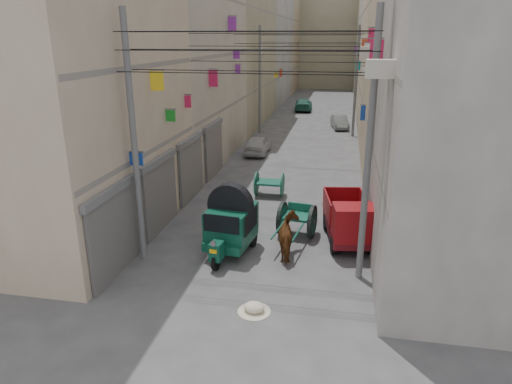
% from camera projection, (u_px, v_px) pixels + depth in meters
% --- Properties ---
extents(building_row_left, '(8.00, 62.00, 14.00)m').
position_uv_depth(building_row_left, '(224.00, 46.00, 40.49)').
color(building_row_left, '#C1AE92').
rests_on(building_row_left, ground).
extents(building_row_right, '(8.00, 62.00, 14.00)m').
position_uv_depth(building_row_right, '(411.00, 46.00, 37.64)').
color(building_row_right, '#A8A29D').
rests_on(building_row_right, ground).
extents(end_cap_building, '(22.00, 10.00, 13.00)m').
position_uv_depth(end_cap_building, '(329.00, 42.00, 68.70)').
color(end_cap_building, gray).
rests_on(end_cap_building, ground).
extents(shutters_left, '(0.18, 14.40, 2.88)m').
position_uv_depth(shutters_left, '(177.00, 178.00, 19.27)').
color(shutters_left, '#49494E').
rests_on(shutters_left, ground).
extents(signboards, '(8.22, 40.52, 5.67)m').
position_uv_depth(signboards, '(298.00, 100.00, 28.45)').
color(signboards, white).
rests_on(signboards, ground).
extents(ac_units, '(0.70, 6.55, 3.35)m').
position_uv_depth(ac_units, '(377.00, 27.00, 13.50)').
color(ac_units, beige).
rests_on(ac_units, ground).
extents(utility_poles, '(7.40, 22.20, 8.00)m').
position_uv_depth(utility_poles, '(290.00, 100.00, 23.93)').
color(utility_poles, '#5F5F61').
rests_on(utility_poles, ground).
extents(overhead_cables, '(7.40, 22.52, 1.12)m').
position_uv_depth(overhead_cables, '(284.00, 46.00, 20.62)').
color(overhead_cables, black).
rests_on(overhead_cables, ground).
extents(auto_rickshaw, '(1.77, 2.78, 1.91)m').
position_uv_depth(auto_rickshaw, '(231.00, 222.00, 15.66)').
color(auto_rickshaw, black).
rests_on(auto_rickshaw, ground).
extents(tonga_cart, '(1.46, 2.90, 1.26)m').
position_uv_depth(tonga_cart, '(297.00, 219.00, 17.14)').
color(tonga_cart, black).
rests_on(tonga_cart, ground).
extents(mini_truck, '(1.92, 3.36, 1.78)m').
position_uv_depth(mini_truck, '(349.00, 224.00, 16.23)').
color(mini_truck, black).
rests_on(mini_truck, ground).
extents(second_cart, '(1.31, 1.16, 1.15)m').
position_uv_depth(second_cart, '(269.00, 184.00, 21.47)').
color(second_cart, '#12513E').
rests_on(second_cart, ground).
extents(feed_sack, '(0.57, 0.46, 0.28)m').
position_uv_depth(feed_sack, '(254.00, 307.00, 12.47)').
color(feed_sack, beige).
rests_on(feed_sack, ground).
extents(horse, '(1.09, 1.83, 1.44)m').
position_uv_depth(horse, '(290.00, 237.00, 15.46)').
color(horse, maroon).
rests_on(horse, ground).
extents(distant_car_white, '(1.44, 3.47, 1.17)m').
position_uv_depth(distant_car_white, '(258.00, 145.00, 29.35)').
color(distant_car_white, silver).
rests_on(distant_car_white, ground).
extents(distant_car_grey, '(1.65, 3.38, 1.07)m').
position_uv_depth(distant_car_grey, '(340.00, 122.00, 37.53)').
color(distant_car_grey, '#5C615E').
rests_on(distant_car_grey, ground).
extents(distant_car_green, '(1.88, 4.20, 1.20)m').
position_uv_depth(distant_car_green, '(304.00, 105.00, 46.75)').
color(distant_car_green, '#1F5C49').
rests_on(distant_car_green, ground).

